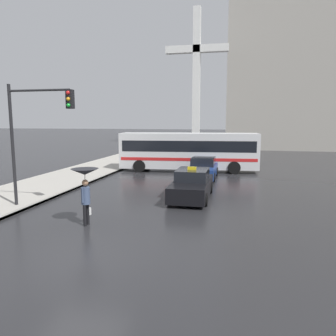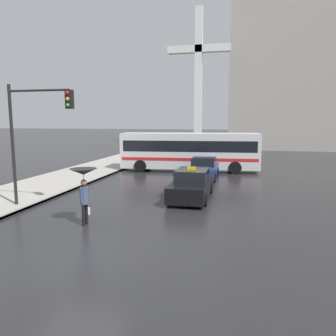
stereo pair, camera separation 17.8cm
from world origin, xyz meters
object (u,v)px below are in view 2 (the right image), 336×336
object	(u,v)px
taxi	(192,185)
monument_cross	(198,71)
pedestrian_with_umbrella	(84,181)
traffic_light	(35,123)
sedan_red	(204,169)
city_bus	(190,150)

from	to	relation	value
taxi	monument_cross	distance (m)	27.79
taxi	pedestrian_with_umbrella	distance (m)	6.36
pedestrian_with_umbrella	traffic_light	xyz separation A→B (m)	(-3.15, 1.74, 2.13)
monument_cross	sedan_red	bearing A→B (deg)	-81.05
pedestrian_with_umbrella	taxi	bearing A→B (deg)	-27.44
pedestrian_with_umbrella	monument_cross	xyz separation A→B (m)	(0.11, 31.24, 8.44)
city_bus	monument_cross	distance (m)	18.73
sedan_red	monument_cross	distance (m)	22.16
sedan_red	monument_cross	bearing A→B (deg)	-81.05
pedestrian_with_umbrella	monument_cross	world-z (taller)	monument_cross
pedestrian_with_umbrella	monument_cross	bearing A→B (deg)	4.34
sedan_red	traffic_light	world-z (taller)	traffic_light
taxi	city_bus	distance (m)	9.50
pedestrian_with_umbrella	city_bus	bearing A→B (deg)	-2.18
sedan_red	traffic_light	bearing A→B (deg)	56.77
taxi	city_bus	xyz separation A→B (m)	(-1.60, 9.31, 1.00)
city_bus	traffic_light	distance (m)	13.95
pedestrian_with_umbrella	traffic_light	world-z (taller)	traffic_light
sedan_red	monument_cross	world-z (taller)	monument_cross
pedestrian_with_umbrella	traffic_light	distance (m)	4.18
sedan_red	pedestrian_with_umbrella	world-z (taller)	pedestrian_with_umbrella
pedestrian_with_umbrella	sedan_red	bearing A→B (deg)	-11.16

